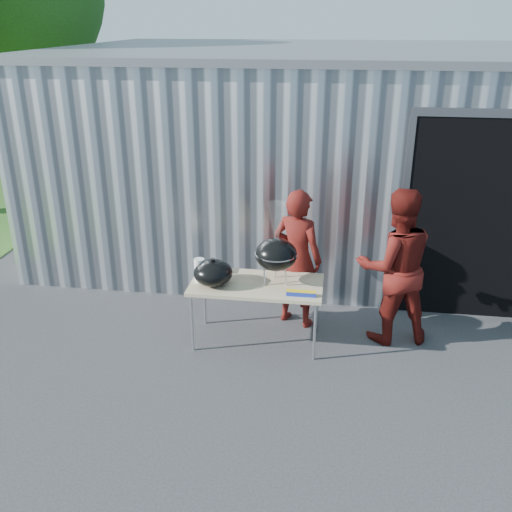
% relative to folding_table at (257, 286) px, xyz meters
% --- Properties ---
extents(ground, '(80.00, 80.00, 0.00)m').
position_rel_folding_table_xyz_m(ground, '(-0.39, -0.66, -0.71)').
color(ground, '#2F2F31').
extents(building, '(8.20, 6.20, 3.10)m').
position_rel_folding_table_xyz_m(building, '(0.52, 3.93, 0.83)').
color(building, silver).
rests_on(building, ground).
extents(folding_table, '(1.50, 0.75, 0.75)m').
position_rel_folding_table_xyz_m(folding_table, '(0.00, 0.00, 0.00)').
color(folding_table, tan).
rests_on(folding_table, ground).
extents(kettle_grill, '(0.48, 0.48, 0.95)m').
position_rel_folding_table_xyz_m(kettle_grill, '(0.21, 0.05, 0.45)').
color(kettle_grill, black).
rests_on(kettle_grill, folding_table).
extents(grill_lid, '(0.44, 0.44, 0.32)m').
position_rel_folding_table_xyz_m(grill_lid, '(-0.48, -0.10, 0.18)').
color(grill_lid, black).
rests_on(grill_lid, folding_table).
extents(paper_towels, '(0.12, 0.12, 0.28)m').
position_rel_folding_table_xyz_m(paper_towels, '(-0.65, -0.05, 0.18)').
color(paper_towels, white).
rests_on(paper_towels, folding_table).
extents(white_tub, '(0.20, 0.15, 0.10)m').
position_rel_folding_table_xyz_m(white_tub, '(-0.55, 0.24, 0.09)').
color(white_tub, white).
rests_on(white_tub, folding_table).
extents(foil_box, '(0.32, 0.06, 0.06)m').
position_rel_folding_table_xyz_m(foil_box, '(0.52, -0.25, 0.07)').
color(foil_box, '#182D9F').
rests_on(foil_box, folding_table).
extents(person_cook, '(0.74, 0.62, 1.72)m').
position_rel_folding_table_xyz_m(person_cook, '(0.42, 0.52, 0.15)').
color(person_cook, '#55120E').
rests_on(person_cook, ground).
extents(person_bystander, '(1.03, 0.88, 1.85)m').
position_rel_folding_table_xyz_m(person_bystander, '(1.55, 0.30, 0.21)').
color(person_bystander, '#55120E').
rests_on(person_bystander, ground).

